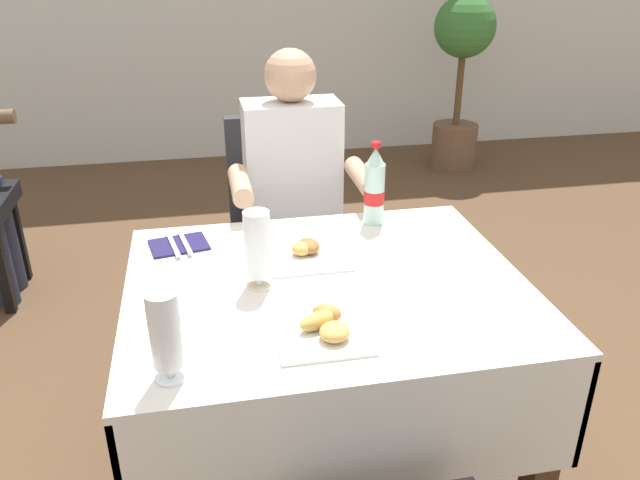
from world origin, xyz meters
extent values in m
cube|color=white|center=(0.07, 0.18, 0.74)|extent=(1.09, 0.91, 0.02)
cube|color=white|center=(0.07, -0.26, 0.57)|extent=(1.09, 0.02, 0.32)
cube|color=white|center=(0.07, 0.62, 0.57)|extent=(1.09, 0.02, 0.32)
cube|color=white|center=(-0.47, 0.18, 0.57)|extent=(0.02, 0.91, 0.32)
cube|color=white|center=(0.60, 0.18, 0.57)|extent=(0.02, 0.91, 0.32)
cube|color=#472D1E|center=(0.55, -0.21, 0.37)|extent=(0.07, 0.07, 0.73)
cube|color=#472D1E|center=(-0.42, 0.57, 0.37)|extent=(0.07, 0.07, 0.73)
cube|color=#472D1E|center=(0.55, 0.57, 0.37)|extent=(0.07, 0.07, 0.73)
cube|color=#2D2D33|center=(0.07, 0.93, 0.49)|extent=(0.44, 0.44, 0.08)
cube|color=#2D2D33|center=(0.07, 1.18, 0.75)|extent=(0.42, 0.06, 0.44)
cube|color=black|center=(-0.10, 0.76, 0.23)|extent=(0.04, 0.04, 0.45)
cube|color=black|center=(0.24, 0.76, 0.23)|extent=(0.04, 0.04, 0.45)
cube|color=black|center=(-0.10, 1.10, 0.23)|extent=(0.04, 0.04, 0.45)
cube|color=black|center=(0.24, 1.10, 0.23)|extent=(0.04, 0.04, 0.45)
cylinder|color=#282D42|center=(0.01, 0.73, 0.23)|extent=(0.10, 0.10, 0.45)
cylinder|color=#282D42|center=(0.17, 0.73, 0.23)|extent=(0.10, 0.10, 0.45)
cube|color=#282D42|center=(0.09, 0.89, 0.51)|extent=(0.34, 0.36, 0.12)
cube|color=silver|center=(0.09, 0.97, 0.82)|extent=(0.36, 0.20, 0.50)
sphere|color=tan|center=(0.09, 0.97, 1.17)|extent=(0.19, 0.19, 0.19)
cylinder|color=tan|center=(-0.12, 0.74, 0.85)|extent=(0.07, 0.26, 0.07)
cylinder|color=tan|center=(0.31, 0.74, 0.85)|extent=(0.07, 0.26, 0.07)
cube|color=white|center=(0.00, -0.07, 0.76)|extent=(0.22, 0.22, 0.01)
ellipsoid|color=gold|center=(0.02, -0.11, 0.79)|extent=(0.10, 0.10, 0.04)
ellipsoid|color=gold|center=(-0.01, -0.06, 0.79)|extent=(0.11, 0.08, 0.04)
ellipsoid|color=#B77A38|center=(0.02, -0.03, 0.79)|extent=(0.09, 0.08, 0.04)
cube|color=white|center=(0.04, 0.34, 0.76)|extent=(0.24, 0.24, 0.01)
ellipsoid|color=#99602D|center=(0.04, 0.35, 0.79)|extent=(0.08, 0.09, 0.04)
ellipsoid|color=gold|center=(0.02, 0.33, 0.79)|extent=(0.07, 0.07, 0.04)
cylinder|color=white|center=(-0.12, 0.19, 0.76)|extent=(0.07, 0.07, 0.01)
cylinder|color=white|center=(-0.12, 0.19, 0.78)|extent=(0.02, 0.02, 0.03)
cylinder|color=white|center=(-0.12, 0.19, 0.88)|extent=(0.07, 0.07, 0.18)
cylinder|color=#C68928|center=(-0.12, 0.19, 0.85)|extent=(0.06, 0.06, 0.12)
cylinder|color=white|center=(-0.35, -0.17, 0.76)|extent=(0.07, 0.07, 0.01)
cylinder|color=white|center=(-0.35, -0.17, 0.78)|extent=(0.02, 0.02, 0.03)
cylinder|color=white|center=(-0.35, -0.17, 0.88)|extent=(0.07, 0.07, 0.17)
cylinder|color=gold|center=(-0.35, -0.17, 0.85)|extent=(0.06, 0.06, 0.11)
cylinder|color=silver|center=(0.30, 0.55, 0.86)|extent=(0.07, 0.07, 0.20)
cylinder|color=red|center=(0.30, 0.55, 0.85)|extent=(0.07, 0.07, 0.04)
cone|color=silver|center=(0.30, 0.55, 0.99)|extent=(0.06, 0.06, 0.05)
cylinder|color=red|center=(0.30, 0.55, 1.02)|extent=(0.03, 0.03, 0.02)
cube|color=#231E4C|center=(-0.33, 0.49, 0.76)|extent=(0.19, 0.16, 0.01)
cube|color=silver|center=(-0.35, 0.48, 0.77)|extent=(0.05, 0.19, 0.01)
cube|color=silver|center=(-0.32, 0.49, 0.77)|extent=(0.05, 0.19, 0.01)
cube|color=black|center=(-1.19, 1.51, 0.23)|extent=(0.04, 0.04, 0.45)
cube|color=black|center=(-1.19, 1.85, 0.23)|extent=(0.04, 0.04, 0.45)
cylinder|color=#282D42|center=(-1.22, 1.60, 0.23)|extent=(0.10, 0.10, 0.45)
cylinder|color=#282D42|center=(-1.22, 1.76, 0.23)|extent=(0.10, 0.10, 0.45)
cylinder|color=brown|center=(1.69, 3.14, 0.17)|extent=(0.34, 0.34, 0.33)
cylinder|color=brown|center=(1.69, 3.14, 0.60)|extent=(0.05, 0.05, 0.54)
sphere|color=#387533|center=(1.69, 3.14, 1.05)|extent=(0.44, 0.44, 0.44)
camera|label=1|loc=(-0.25, -1.30, 1.60)|focal=35.48mm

